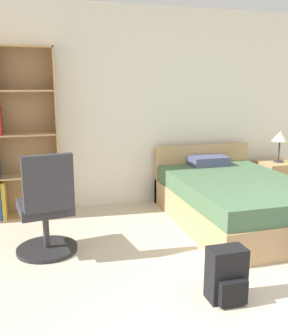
{
  "coord_description": "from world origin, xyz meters",
  "views": [
    {
      "loc": [
        -1.69,
        -1.65,
        1.61
      ],
      "look_at": [
        -0.65,
        1.98,
        0.76
      ],
      "focal_mm": 40.0,
      "sensor_mm": 36.0,
      "label": 1
    }
  ],
  "objects_px": {
    "nightstand": "(276,179)",
    "table_lamp": "(280,138)",
    "backpack_black": "(227,276)",
    "bookshelf": "(11,136)",
    "office_chair": "(46,211)",
    "bed": "(234,199)"
  },
  "relations": [
    {
      "from": "bed",
      "to": "backpack_black",
      "type": "xyz_separation_m",
      "value": [
        -0.89,
        -1.49,
        -0.08
      ]
    },
    {
      "from": "office_chair",
      "to": "backpack_black",
      "type": "bearing_deg",
      "value": -42.55
    },
    {
      "from": "office_chair",
      "to": "nightstand",
      "type": "bearing_deg",
      "value": 18.14
    },
    {
      "from": "bookshelf",
      "to": "office_chair",
      "type": "relative_size",
      "value": 2.01
    },
    {
      "from": "bookshelf",
      "to": "table_lamp",
      "type": "height_order",
      "value": "bookshelf"
    },
    {
      "from": "bed",
      "to": "office_chair",
      "type": "distance_m",
      "value": 2.2
    },
    {
      "from": "bed",
      "to": "nightstand",
      "type": "xyz_separation_m",
      "value": [
        1.1,
        0.75,
        -0.02
      ]
    },
    {
      "from": "backpack_black",
      "to": "bookshelf",
      "type": "bearing_deg",
      "value": 124.44
    },
    {
      "from": "nightstand",
      "to": "table_lamp",
      "type": "height_order",
      "value": "table_lamp"
    },
    {
      "from": "bookshelf",
      "to": "table_lamp",
      "type": "xyz_separation_m",
      "value": [
        3.63,
        -0.12,
        -0.14
      ]
    },
    {
      "from": "bed",
      "to": "backpack_black",
      "type": "bearing_deg",
      "value": -120.94
    },
    {
      "from": "nightstand",
      "to": "table_lamp",
      "type": "xyz_separation_m",
      "value": [
        0.02,
        -0.0,
        0.61
      ]
    },
    {
      "from": "bookshelf",
      "to": "nightstand",
      "type": "xyz_separation_m",
      "value": [
        3.61,
        -0.12,
        -0.75
      ]
    },
    {
      "from": "bookshelf",
      "to": "table_lamp",
      "type": "relative_size",
      "value": 4.58
    },
    {
      "from": "bookshelf",
      "to": "office_chair",
      "type": "height_order",
      "value": "bookshelf"
    },
    {
      "from": "bookshelf",
      "to": "office_chair",
      "type": "bearing_deg",
      "value": -73.95
    },
    {
      "from": "bookshelf",
      "to": "backpack_black",
      "type": "relative_size",
      "value": 4.9
    },
    {
      "from": "table_lamp",
      "to": "bed",
      "type": "bearing_deg",
      "value": -146.07
    },
    {
      "from": "nightstand",
      "to": "table_lamp",
      "type": "distance_m",
      "value": 0.61
    },
    {
      "from": "office_chair",
      "to": "nightstand",
      "type": "height_order",
      "value": "office_chair"
    },
    {
      "from": "nightstand",
      "to": "table_lamp",
      "type": "relative_size",
      "value": 1.16
    },
    {
      "from": "bookshelf",
      "to": "backpack_black",
      "type": "distance_m",
      "value": 2.98
    }
  ]
}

